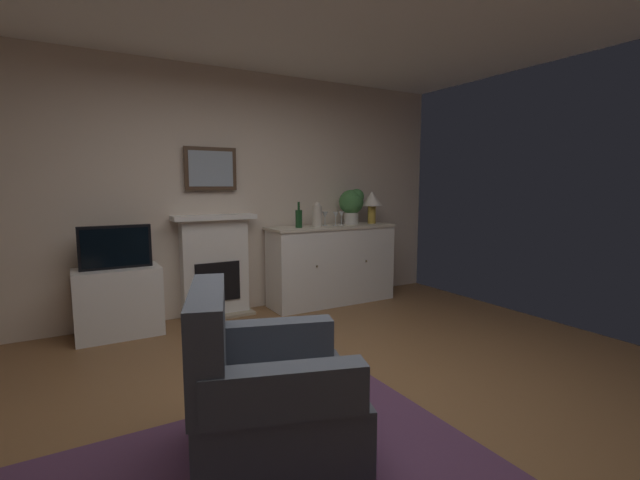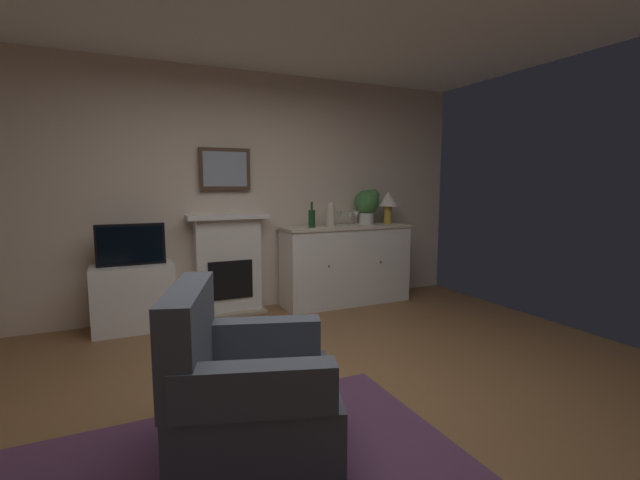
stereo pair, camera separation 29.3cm
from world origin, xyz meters
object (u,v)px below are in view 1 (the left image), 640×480
object	(u,v)px
framed_picture	(211,169)
sideboard_cabinet	(332,264)
wine_glass_left	(325,215)
tv_cabinet	(119,302)
wine_bottle	(299,218)
wine_glass_right	(342,215)
armchair	(264,391)
vase_decorative	(317,215)
potted_plant_small	(352,203)
table_lamp	(372,201)
tv_set	(115,247)
wine_glass_center	(336,215)
fireplace_unit	(215,266)

from	to	relation	value
framed_picture	sideboard_cabinet	size ratio (longest dim) A/B	0.35
wine_glass_left	tv_cabinet	distance (m)	2.38
framed_picture	sideboard_cabinet	bearing A→B (deg)	-9.24
sideboard_cabinet	wine_bottle	world-z (taller)	wine_bottle
wine_glass_right	armchair	bearing A→B (deg)	-129.86
wine_glass_right	armchair	distance (m)	3.26
wine_bottle	vase_decorative	xyz separation A→B (m)	(0.23, -0.01, 0.03)
wine_glass_left	wine_glass_right	xyz separation A→B (m)	(0.22, -0.02, 0.00)
wine_bottle	wine_glass_right	world-z (taller)	wine_bottle
wine_bottle	wine_glass_left	distance (m)	0.39
potted_plant_small	armchair	bearing A→B (deg)	-131.79
table_lamp	vase_decorative	distance (m)	0.83
armchair	table_lamp	bearing A→B (deg)	44.43
wine_bottle	sideboard_cabinet	bearing A→B (deg)	4.57
wine_bottle	vase_decorative	distance (m)	0.23
table_lamp	potted_plant_small	xyz separation A→B (m)	(-0.27, 0.05, -0.02)
tv_cabinet	tv_set	size ratio (longest dim) A/B	1.21
table_lamp	wine_glass_center	size ratio (longest dim) A/B	2.42
vase_decorative	armchair	bearing A→B (deg)	-125.00
wine_glass_left	armchair	size ratio (longest dim) A/B	0.16
wine_glass_center	tv_set	distance (m)	2.38
wine_glass_center	sideboard_cabinet	bearing A→B (deg)	139.40
framed_picture	armchair	size ratio (longest dim) A/B	0.55
wine_glass_left	tv_set	world-z (taller)	wine_glass_left
wine_glass_center	vase_decorative	world-z (taller)	vase_decorative
fireplace_unit	wine_glass_right	world-z (taller)	same
wine_glass_right	vase_decorative	xyz separation A→B (m)	(-0.37, -0.06, 0.02)
fireplace_unit	potted_plant_small	xyz separation A→B (m)	(1.68, -0.13, 0.64)
fireplace_unit	wine_glass_right	distance (m)	1.60
table_lamp	tv_set	distance (m)	2.95
wine_bottle	wine_glass_center	bearing A→B (deg)	0.96
framed_picture	table_lamp	xyz separation A→B (m)	(1.95, -0.22, -0.37)
framed_picture	table_lamp	world-z (taller)	framed_picture
fireplace_unit	wine_glass_right	xyz separation A→B (m)	(1.51, -0.16, 0.51)
tv_set	armchair	xyz separation A→B (m)	(0.44, -2.42, -0.46)
wine_glass_center	vase_decorative	xyz separation A→B (m)	(-0.26, -0.02, 0.02)
wine_glass_right	vase_decorative	distance (m)	0.38
wine_glass_right	vase_decorative	world-z (taller)	vase_decorative
table_lamp	wine_glass_right	bearing A→B (deg)	178.32
tv_set	potted_plant_small	distance (m)	2.68
sideboard_cabinet	tv_cabinet	size ratio (longest dim) A/B	2.09
wine_glass_right	framed_picture	bearing A→B (deg)	172.10
wine_glass_right	tv_cabinet	distance (m)	2.59
vase_decorative	potted_plant_small	world-z (taller)	potted_plant_small
sideboard_cabinet	armchair	bearing A→B (deg)	-127.97
wine_glass_left	tv_set	xyz separation A→B (m)	(-2.27, -0.04, -0.21)
table_lamp	sideboard_cabinet	bearing A→B (deg)	-180.00
sideboard_cabinet	vase_decorative	bearing A→B (deg)	-167.74
table_lamp	tv_set	bearing A→B (deg)	-179.84
framed_picture	potted_plant_small	size ratio (longest dim) A/B	1.28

